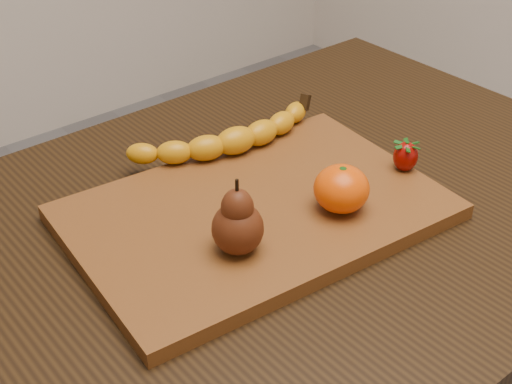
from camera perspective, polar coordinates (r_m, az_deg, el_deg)
table at (r=0.97m, az=2.03°, el=-5.85°), size 1.00×0.70×0.76m
cutting_board at (r=0.89m, az=0.00°, el=-1.62°), size 0.48×0.34×0.02m
banana at (r=0.98m, az=-1.64°, el=4.14°), size 0.25×0.10×0.04m
pear at (r=0.78m, az=-1.49°, el=-1.95°), size 0.06×0.06×0.09m
mandarin at (r=0.87m, az=6.85°, el=0.26°), size 0.07×0.07×0.06m
strawberry at (r=0.96m, az=11.88°, el=2.89°), size 0.04×0.04×0.04m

